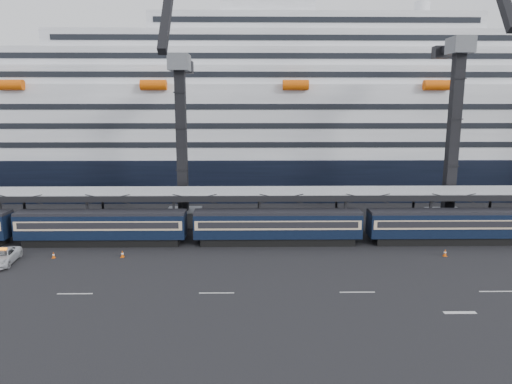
# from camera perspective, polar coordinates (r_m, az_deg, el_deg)

# --- Properties ---
(ground) EXTENTS (260.00, 260.00, 0.00)m
(ground) POSITION_cam_1_polar(r_m,az_deg,el_deg) (44.82, 13.89, -10.04)
(ground) COLOR black
(ground) RESTS_ON ground
(lane_markings) EXTENTS (111.00, 4.27, 0.02)m
(lane_markings) POSITION_cam_1_polar(r_m,az_deg,el_deg) (43.14, 26.46, -11.72)
(lane_markings) COLOR beige
(lane_markings) RESTS_ON ground
(train) EXTENTS (133.05, 3.00, 4.05)m
(train) POSITION_cam_1_polar(r_m,az_deg,el_deg) (52.65, 6.35, -4.14)
(train) COLOR black
(train) RESTS_ON ground
(canopy) EXTENTS (130.00, 6.25, 5.53)m
(canopy) POSITION_cam_1_polar(r_m,az_deg,el_deg) (56.58, 10.59, -0.05)
(canopy) COLOR gray
(canopy) RESTS_ON ground
(cruise_ship) EXTENTS (214.09, 28.84, 34.00)m
(cruise_ship) POSITION_cam_1_polar(r_m,az_deg,el_deg) (87.12, 5.92, 8.51)
(cruise_ship) COLOR black
(cruise_ship) RESTS_ON ground
(crane_dark_near) EXTENTS (4.50, 17.75, 35.08)m
(crane_dark_near) POSITION_cam_1_polar(r_m,az_deg,el_deg) (59.85, -9.36, 7.02)
(crane_dark_near) COLOR #4E5256
(crane_dark_near) RESTS_ON ground
(crane_dark_mid) EXTENTS (4.50, 18.24, 39.64)m
(crane_dark_mid) POSITION_cam_1_polar(r_m,az_deg,el_deg) (63.73, 23.67, 7.78)
(crane_dark_mid) COLOR #4E5256
(crane_dark_mid) RESTS_ON ground
(pickup_truck) EXTENTS (3.22, 5.66, 1.49)m
(pickup_truck) POSITION_cam_1_polar(r_m,az_deg,el_deg) (52.80, -29.20, -7.08)
(pickup_truck) COLOR silver
(pickup_truck) RESTS_ON ground
(traffic_cone_b) EXTENTS (0.34, 0.34, 0.67)m
(traffic_cone_b) POSITION_cam_1_polar(r_m,az_deg,el_deg) (52.48, -23.99, -7.20)
(traffic_cone_b) COLOR #DE5307
(traffic_cone_b) RESTS_ON ground
(traffic_cone_c) EXTENTS (0.38, 0.38, 0.76)m
(traffic_cone_c) POSITION_cam_1_polar(r_m,az_deg,el_deg) (50.25, -16.37, -7.42)
(traffic_cone_c) COLOR #DE5307
(traffic_cone_c) RESTS_ON ground
(traffic_cone_d) EXTENTS (0.39, 0.39, 0.78)m
(traffic_cone_d) POSITION_cam_1_polar(r_m,az_deg,el_deg) (52.54, 22.56, -7.01)
(traffic_cone_d) COLOR #DE5307
(traffic_cone_d) RESTS_ON ground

